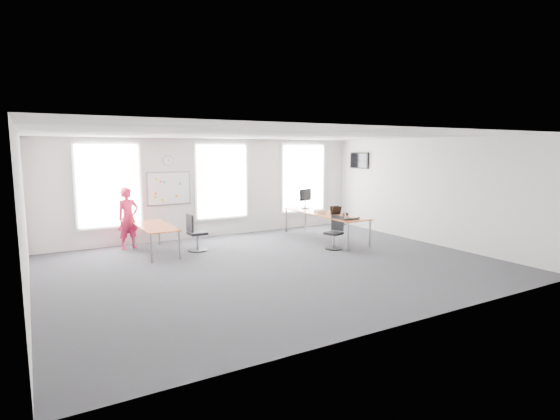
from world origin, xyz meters
TOP-DOWN VIEW (x-y plane):
  - floor at (0.00, 0.00)m, footprint 10.00×10.00m
  - ceiling at (0.00, 0.00)m, footprint 10.00×10.00m
  - wall_back at (0.00, 4.00)m, footprint 10.00×0.00m
  - wall_front at (0.00, -4.00)m, footprint 10.00×0.00m
  - wall_left at (-5.00, 0.00)m, footprint 0.00×10.00m
  - wall_right at (5.00, 0.00)m, footprint 0.00×10.00m
  - window_left at (-3.00, 3.97)m, footprint 1.60×0.06m
  - window_mid at (0.30, 3.97)m, footprint 1.60×0.06m
  - window_right at (3.30, 3.97)m, footprint 1.60×0.06m
  - desk_right at (2.69, 1.86)m, footprint 0.88×3.28m
  - desk_left at (-2.13, 2.60)m, footprint 0.80×2.00m
  - chair_right at (2.21, 0.71)m, footprint 0.52×0.52m
  - chair_left at (-1.15, 2.34)m, footprint 0.53×0.53m
  - person at (-2.61, 3.51)m, footprint 0.71×0.57m
  - whiteboard at (-1.35, 3.97)m, footprint 1.20×0.03m
  - wall_clock at (-1.35, 3.97)m, footprint 0.30×0.04m
  - tv at (4.95, 3.00)m, footprint 0.06×0.90m
  - keyboard at (2.55, 0.49)m, footprint 0.52×0.23m
  - mouse at (2.93, 0.57)m, footprint 0.09×0.12m
  - lens_cap at (2.78, 0.83)m, footprint 0.08×0.08m
  - headphones at (2.86, 1.09)m, footprint 0.16×0.08m
  - laptop_sleeve at (2.77, 1.42)m, footprint 0.31×0.19m
  - paper_stack at (2.54, 1.88)m, footprint 0.31×0.24m
  - monitor at (2.72, 2.94)m, footprint 0.55×0.24m

SIDE VIEW (x-z plane):
  - floor at x=0.00m, z-range 0.00..0.00m
  - chair_right at x=2.21m, z-range -0.05..0.84m
  - chair_left at x=-1.15m, z-range -0.06..0.93m
  - desk_left at x=-2.13m, z-range 0.30..1.03m
  - desk_right at x=2.69m, z-range 0.35..1.15m
  - lens_cap at x=2.78m, z-range 0.80..0.81m
  - keyboard at x=2.55m, z-range 0.80..0.82m
  - mouse at x=2.93m, z-range 0.80..0.84m
  - person at x=-2.61m, z-range 0.00..1.68m
  - headphones at x=2.86m, z-range 0.80..0.89m
  - paper_stack at x=2.54m, z-range 0.80..0.90m
  - laptop_sleeve at x=2.77m, z-range 0.80..1.05m
  - monitor at x=2.72m, z-range 0.86..1.50m
  - wall_back at x=0.00m, z-range -3.50..6.50m
  - wall_front at x=0.00m, z-range -3.50..6.50m
  - wall_left at x=-5.00m, z-range -3.50..6.50m
  - wall_right at x=5.00m, z-range -3.50..6.50m
  - whiteboard at x=-1.35m, z-range 1.10..2.00m
  - window_left at x=-3.00m, z-range 0.60..2.80m
  - window_mid at x=0.30m, z-range 0.60..2.80m
  - window_right at x=3.30m, z-range 0.60..2.80m
  - tv at x=4.95m, z-range 2.02..2.57m
  - wall_clock at x=-1.35m, z-range 2.20..2.50m
  - ceiling at x=0.00m, z-range 3.00..3.00m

